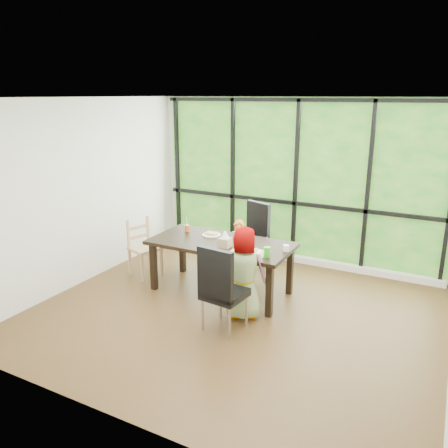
{
  "coord_description": "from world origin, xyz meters",
  "views": [
    {
      "loc": [
        2.3,
        -4.73,
        2.74
      ],
      "look_at": [
        -0.38,
        0.4,
        1.05
      ],
      "focal_mm": 35.84,
      "sensor_mm": 36.0,
      "label": 1
    }
  ],
  "objects_px": {
    "child_older": "(242,273)",
    "plate_far": "(211,235)",
    "chair_end_beech": "(145,248)",
    "chair_window_leather": "(250,237)",
    "child_toddler": "(239,249)",
    "orange_cup": "(187,228)",
    "white_mug": "(286,248)",
    "chair_interior_leather": "(225,288)",
    "plate_near": "(252,252)",
    "dining_table": "(221,267)",
    "green_cup": "(267,252)",
    "tissue_box": "(225,243)"
  },
  "relations": [
    {
      "from": "child_toddler",
      "to": "orange_cup",
      "type": "height_order",
      "value": "child_toddler"
    },
    {
      "from": "dining_table",
      "to": "plate_far",
      "type": "height_order",
      "value": "plate_far"
    },
    {
      "from": "dining_table",
      "to": "green_cup",
      "type": "height_order",
      "value": "green_cup"
    },
    {
      "from": "plate_near",
      "to": "orange_cup",
      "type": "xyz_separation_m",
      "value": [
        -1.23,
        0.38,
        0.04
      ]
    },
    {
      "from": "chair_interior_leather",
      "to": "plate_far",
      "type": "bearing_deg",
      "value": -48.22
    },
    {
      "from": "chair_window_leather",
      "to": "white_mug",
      "type": "relative_size",
      "value": 13.01
    },
    {
      "from": "child_toddler",
      "to": "green_cup",
      "type": "distance_m",
      "value": 1.22
    },
    {
      "from": "plate_far",
      "to": "green_cup",
      "type": "xyz_separation_m",
      "value": [
        1.06,
        -0.46,
        0.06
      ]
    },
    {
      "from": "tissue_box",
      "to": "dining_table",
      "type": "bearing_deg",
      "value": 131.51
    },
    {
      "from": "chair_window_leather",
      "to": "chair_end_beech",
      "type": "bearing_deg",
      "value": -123.45
    },
    {
      "from": "dining_table",
      "to": "chair_interior_leather",
      "type": "height_order",
      "value": "chair_interior_leather"
    },
    {
      "from": "chair_end_beech",
      "to": "orange_cup",
      "type": "height_order",
      "value": "chair_end_beech"
    },
    {
      "from": "plate_far",
      "to": "orange_cup",
      "type": "height_order",
      "value": "orange_cup"
    },
    {
      "from": "chair_window_leather",
      "to": "green_cup",
      "type": "relative_size",
      "value": 8.1
    },
    {
      "from": "chair_window_leather",
      "to": "plate_near",
      "type": "bearing_deg",
      "value": -45.51
    },
    {
      "from": "chair_end_beech",
      "to": "plate_far",
      "type": "bearing_deg",
      "value": -59.26
    },
    {
      "from": "white_mug",
      "to": "dining_table",
      "type": "bearing_deg",
      "value": -176.41
    },
    {
      "from": "dining_table",
      "to": "white_mug",
      "type": "relative_size",
      "value": 23.99
    },
    {
      "from": "chair_end_beech",
      "to": "plate_near",
      "type": "height_order",
      "value": "chair_end_beech"
    },
    {
      "from": "green_cup",
      "to": "tissue_box",
      "type": "relative_size",
      "value": 0.89
    },
    {
      "from": "child_older",
      "to": "dining_table",
      "type": "bearing_deg",
      "value": -65.76
    },
    {
      "from": "chair_end_beech",
      "to": "child_toddler",
      "type": "relative_size",
      "value": 0.98
    },
    {
      "from": "tissue_box",
      "to": "plate_near",
      "type": "bearing_deg",
      "value": -2.85
    },
    {
      "from": "dining_table",
      "to": "child_toddler",
      "type": "relative_size",
      "value": 2.17
    },
    {
      "from": "green_cup",
      "to": "child_toddler",
      "type": "bearing_deg",
      "value": 133.45
    },
    {
      "from": "child_toddler",
      "to": "child_older",
      "type": "distance_m",
      "value": 1.27
    },
    {
      "from": "chair_window_leather",
      "to": "chair_end_beech",
      "type": "xyz_separation_m",
      "value": [
        -1.31,
        -1.01,
        -0.09
      ]
    },
    {
      "from": "child_older",
      "to": "plate_far",
      "type": "bearing_deg",
      "value": -64.09
    },
    {
      "from": "plate_far",
      "to": "green_cup",
      "type": "distance_m",
      "value": 1.16
    },
    {
      "from": "chair_window_leather",
      "to": "chair_end_beech",
      "type": "height_order",
      "value": "chair_window_leather"
    },
    {
      "from": "orange_cup",
      "to": "white_mug",
      "type": "distance_m",
      "value": 1.62
    },
    {
      "from": "tissue_box",
      "to": "child_toddler",
      "type": "bearing_deg",
      "value": 101.4
    },
    {
      "from": "child_toddler",
      "to": "tissue_box",
      "type": "height_order",
      "value": "child_toddler"
    },
    {
      "from": "dining_table",
      "to": "plate_far",
      "type": "xyz_separation_m",
      "value": [
        -0.26,
        0.2,
        0.38
      ]
    },
    {
      "from": "chair_interior_leather",
      "to": "chair_end_beech",
      "type": "height_order",
      "value": "chair_interior_leather"
    },
    {
      "from": "dining_table",
      "to": "plate_far",
      "type": "distance_m",
      "value": 0.5
    },
    {
      "from": "chair_window_leather",
      "to": "white_mug",
      "type": "xyz_separation_m",
      "value": [
        0.94,
        -0.92,
        0.25
      ]
    },
    {
      "from": "plate_near",
      "to": "dining_table",
      "type": "bearing_deg",
      "value": 161.03
    },
    {
      "from": "chair_window_leather",
      "to": "green_cup",
      "type": "xyz_separation_m",
      "value": [
        0.8,
        -1.25,
        0.28
      ]
    },
    {
      "from": "chair_window_leather",
      "to": "child_older",
      "type": "bearing_deg",
      "value": -49.75
    },
    {
      "from": "chair_interior_leather",
      "to": "child_older",
      "type": "bearing_deg",
      "value": -90.45
    },
    {
      "from": "plate_far",
      "to": "chair_end_beech",
      "type": "bearing_deg",
      "value": -168.2
    },
    {
      "from": "white_mug",
      "to": "tissue_box",
      "type": "height_order",
      "value": "tissue_box"
    },
    {
      "from": "chair_interior_leather",
      "to": "child_toddler",
      "type": "distance_m",
      "value": 1.61
    },
    {
      "from": "chair_end_beech",
      "to": "chair_interior_leather",
      "type": "bearing_deg",
      "value": -97.0
    },
    {
      "from": "chair_window_leather",
      "to": "chair_interior_leather",
      "type": "distance_m",
      "value": 1.99
    },
    {
      "from": "chair_interior_leather",
      "to": "green_cup",
      "type": "bearing_deg",
      "value": -104.88
    },
    {
      "from": "plate_far",
      "to": "plate_near",
      "type": "xyz_separation_m",
      "value": [
        0.82,
        -0.39,
        -0.0
      ]
    },
    {
      "from": "child_toddler",
      "to": "orange_cup",
      "type": "bearing_deg",
      "value": -153.17
    },
    {
      "from": "orange_cup",
      "to": "child_toddler",
      "type": "bearing_deg",
      "value": 29.98
    }
  ]
}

